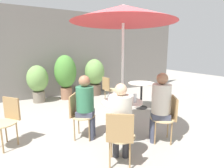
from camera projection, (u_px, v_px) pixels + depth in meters
ground_plane at (111, 142)px, 3.16m from camera, size 20.00×20.00×0.00m
storefront_wall at (62, 54)px, 6.19m from camera, size 10.00×0.06×3.00m
cafe_table_near at (122, 110)px, 3.16m from camera, size 0.74×0.74×0.73m
cafe_table_far at (141, 88)px, 4.96m from camera, size 0.75×0.75×0.73m
bistro_chair_0 at (78, 112)px, 3.25m from camera, size 0.48×0.48×0.83m
bistro_chair_1 at (120, 134)px, 2.38m from camera, size 0.48×0.48×0.83m
bistro_chair_2 at (168, 115)px, 3.10m from camera, size 0.48×0.48×0.83m
bistro_chair_3 at (7, 117)px, 2.98m from camera, size 0.49×0.48×0.83m
bistro_chair_4 at (109, 88)px, 5.36m from camera, size 0.44×0.42×0.83m
seated_person_0 at (86, 102)px, 3.19m from camera, size 0.41×0.40×1.19m
seated_person_1 at (121, 117)px, 2.48m from camera, size 0.40×0.41×1.19m
seated_person_2 at (160, 102)px, 3.07m from camera, size 0.41×0.40×1.26m
beer_glass_0 at (110, 98)px, 3.08m from camera, size 0.07×0.07×0.16m
beer_glass_1 at (135, 98)px, 3.05m from camera, size 0.06×0.06×0.15m
potted_plant_0 at (38, 81)px, 5.49m from camera, size 0.64×0.64×1.18m
potted_plant_1 at (66, 74)px, 5.84m from camera, size 0.72×0.72×1.49m
potted_plant_2 at (95, 74)px, 6.40m from camera, size 0.71×0.71×1.33m
umbrella at (123, 14)px, 2.85m from camera, size 1.74×1.74×2.36m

